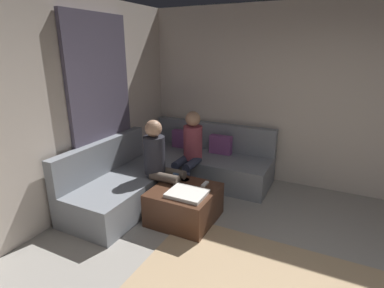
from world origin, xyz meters
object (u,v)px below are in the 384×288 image
at_px(person_on_couch_side, 161,161).
at_px(sectional_couch, 173,171).
at_px(game_remote, 205,184).
at_px(person_on_couch_back, 190,149).
at_px(ottoman, 184,204).
at_px(coffee_mug, 176,177).

bearing_deg(person_on_couch_side, sectional_couch, -165.01).
height_order(game_remote, person_on_couch_side, person_on_couch_side).
bearing_deg(person_on_couch_back, game_remote, 131.81).
distance_m(sectional_couch, person_on_couch_back, 0.46).
height_order(sectional_couch, ottoman, sectional_couch).
bearing_deg(coffee_mug, ottoman, -39.29).
relative_size(sectional_couch, person_on_couch_side, 2.12).
distance_m(person_on_couch_back, person_on_couch_side, 0.62).
height_order(sectional_couch, person_on_couch_side, person_on_couch_side).
bearing_deg(person_on_couch_side, ottoman, 69.72).
xyz_separation_m(ottoman, person_on_couch_back, (-0.31, 0.76, 0.45)).
distance_m(ottoman, person_on_couch_back, 0.94).
bearing_deg(game_remote, sectional_couch, 147.00).
distance_m(sectional_couch, ottoman, 0.91).
height_order(sectional_couch, game_remote, sectional_couch).
bearing_deg(ottoman, person_on_couch_back, 111.86).
height_order(sectional_couch, coffee_mug, sectional_couch).
distance_m(game_remote, person_on_couch_back, 0.76).
height_order(ottoman, coffee_mug, coffee_mug).
bearing_deg(ottoman, sectional_couch, 128.94).
distance_m(ottoman, coffee_mug, 0.38).
bearing_deg(sectional_couch, person_on_couch_side, -75.01).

